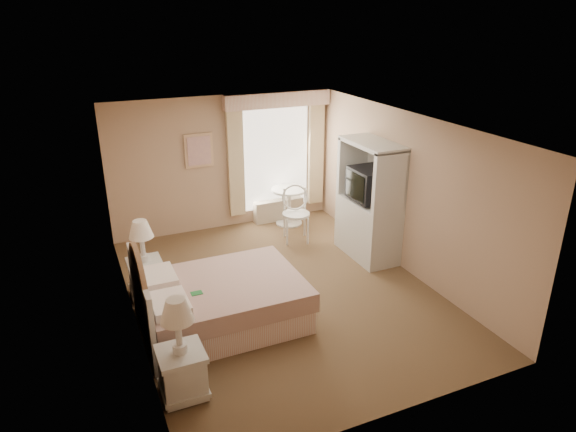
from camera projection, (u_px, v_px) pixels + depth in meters
name	position (u px, v px, depth m)	size (l,w,h in m)	color
room	(281.00, 213.00, 7.16)	(4.21, 5.51, 2.51)	brown
window	(277.00, 154.00, 9.77)	(2.05, 0.22, 2.51)	white
framed_art	(199.00, 151.00, 9.18)	(0.52, 0.04, 0.62)	#D7AC84
bed	(216.00, 301.00, 6.72)	(2.09, 1.59, 1.41)	#D39B89
nightstand_near	(181.00, 361.00, 5.41)	(0.49, 0.49, 1.18)	silver
nightstand_far	(145.00, 268.00, 7.37)	(0.48, 0.48, 1.16)	silver
round_table	(289.00, 200.00, 9.88)	(0.68, 0.68, 0.72)	silver
cafe_chair	(296.00, 209.00, 9.17)	(0.60, 0.60, 1.01)	silver
armoire	(369.00, 210.00, 8.48)	(0.59, 1.19, 1.97)	silver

